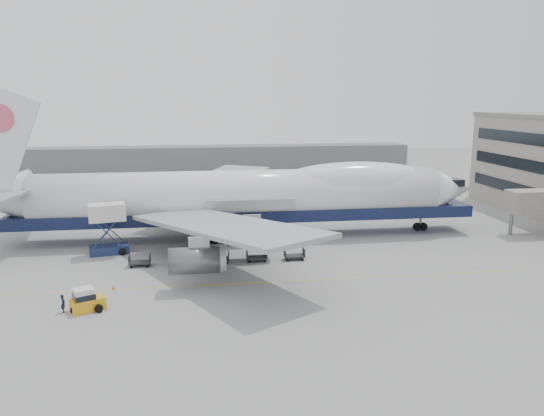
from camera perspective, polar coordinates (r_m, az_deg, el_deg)
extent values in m
plane|color=gray|center=(58.87, -2.41, -6.10)|extent=(260.00, 260.00, 0.00)
cube|color=gold|center=(53.22, -1.74, -8.05)|extent=(60.00, 0.15, 0.01)
cube|color=gray|center=(79.52, 26.92, 0.66)|extent=(9.00, 3.00, 3.00)
cylinder|color=slate|center=(77.88, 24.30, -1.57)|extent=(0.50, 0.50, 3.00)
cube|color=slate|center=(126.69, -10.18, 4.96)|extent=(110.00, 8.00, 7.00)
cylinder|color=white|center=(69.11, -3.46, 1.44)|extent=(52.00, 6.40, 6.40)
cube|color=#10183B|center=(69.70, -2.61, -0.61)|extent=(60.00, 5.76, 1.50)
cone|color=white|center=(77.06, 18.58, 1.91)|extent=(6.00, 6.40, 6.40)
ellipsoid|color=white|center=(71.78, 9.05, 3.12)|extent=(20.67, 5.78, 4.56)
cylinder|color=#D55370|center=(71.60, -27.21, 8.60)|extent=(3.40, 0.30, 3.40)
cube|color=#9EA0A3|center=(55.09, -5.32, -1.88)|extent=(20.35, 26.74, 2.26)
cube|color=#9EA0A3|center=(83.11, -6.34, 2.71)|extent=(20.35, 26.74, 2.26)
cylinder|color=#595B60|center=(88.09, -8.36, 1.72)|extent=(4.80, 2.60, 2.60)
cylinder|color=#595B60|center=(79.43, -4.03, 0.72)|extent=(4.80, 2.60, 2.60)
cylinder|color=#595B60|center=(59.98, -2.62, -2.88)|extent=(4.80, 2.60, 2.60)
cylinder|color=#595B60|center=(51.07, -8.37, -5.61)|extent=(4.80, 2.60, 2.60)
cylinder|color=slate|center=(76.21, 15.67, -1.43)|extent=(0.36, 0.36, 2.50)
cylinder|color=black|center=(76.36, 15.64, -1.94)|extent=(1.10, 0.45, 1.10)
cylinder|color=slate|center=(66.96, -5.76, -2.83)|extent=(0.36, 0.36, 2.50)
cylinder|color=black|center=(67.14, -5.74, -3.41)|extent=(1.10, 0.45, 1.10)
cylinder|color=slate|center=(72.78, -5.97, -1.66)|extent=(0.36, 0.36, 2.50)
cylinder|color=black|center=(72.94, -5.95, -2.19)|extent=(1.10, 0.45, 1.10)
cube|color=navy|center=(65.65, -17.10, -4.28)|extent=(4.84, 3.03, 0.99)
cube|color=silver|center=(64.59, -17.34, -0.44)|extent=(4.53, 3.13, 1.98)
cube|color=navy|center=(64.12, -17.36, -2.54)|extent=(3.17, 0.78, 3.56)
cube|color=navy|center=(66.02, -17.09, -2.13)|extent=(3.17, 0.78, 3.56)
cube|color=slate|center=(65.98, -17.15, -0.18)|extent=(2.33, 1.50, 0.15)
cylinder|color=black|center=(65.10, -18.63, -4.60)|extent=(0.81, 0.31, 0.81)
cylinder|color=black|center=(66.80, -18.36, -4.17)|extent=(0.81, 0.31, 0.81)
cylinder|color=black|center=(64.58, -15.79, -4.55)|extent=(0.81, 0.31, 0.81)
cylinder|color=black|center=(66.29, -15.60, -4.12)|extent=(0.81, 0.31, 0.81)
cube|color=#F0A716|center=(49.21, -19.18, -9.74)|extent=(3.15, 2.52, 1.09)
cube|color=silver|center=(48.80, -19.60, -8.71)|extent=(2.03, 1.93, 0.99)
cube|color=black|center=(48.87, -19.59, -8.92)|extent=(2.16, 2.06, 0.50)
cylinder|color=black|center=(48.90, -20.47, -10.22)|extent=(0.70, 0.30, 0.70)
cylinder|color=black|center=(50.07, -20.16, -9.68)|extent=(0.70, 0.30, 0.70)
cylinder|color=black|center=(48.50, -18.14, -10.24)|extent=(0.70, 0.30, 0.70)
cylinder|color=black|center=(49.69, -17.89, -9.69)|extent=(0.70, 0.30, 0.70)
imported|color=black|center=(49.37, -21.55, -9.52)|extent=(0.52, 0.67, 1.62)
cone|color=orange|center=(53.59, -16.69, -8.14)|extent=(0.33, 0.33, 0.51)
cube|color=orange|center=(53.67, -16.68, -8.38)|extent=(0.34, 0.34, 0.03)
cube|color=#2D2D30|center=(59.87, -14.03, -5.69)|extent=(2.30, 1.35, 0.18)
cube|color=#2D2D30|center=(59.88, -15.10, -5.35)|extent=(0.08, 1.35, 0.90)
cube|color=#2D2D30|center=(59.65, -13.00, -5.31)|extent=(0.08, 1.35, 0.90)
cylinder|color=black|center=(59.53, -14.89, -6.14)|extent=(0.30, 0.12, 0.30)
cylinder|color=black|center=(60.58, -14.77, -5.82)|extent=(0.30, 0.12, 0.30)
cylinder|color=black|center=(59.35, -13.25, -6.11)|extent=(0.30, 0.12, 0.30)
cylinder|color=black|center=(60.40, -13.16, -5.80)|extent=(0.30, 0.12, 0.30)
cube|color=#2D2D30|center=(59.56, -9.91, -5.60)|extent=(2.30, 1.35, 0.18)
cube|color=#2D2D30|center=(59.50, -10.99, -5.26)|extent=(0.08, 1.35, 0.90)
cube|color=#2D2D30|center=(59.42, -8.86, -5.21)|extent=(0.08, 1.35, 0.90)
cylinder|color=black|center=(59.16, -10.74, -6.06)|extent=(0.30, 0.12, 0.30)
cylinder|color=black|center=(60.21, -10.70, -5.74)|extent=(0.30, 0.12, 0.30)
cylinder|color=black|center=(59.10, -9.09, -6.02)|extent=(0.30, 0.12, 0.30)
cylinder|color=black|center=(60.15, -9.07, -5.70)|extent=(0.30, 0.12, 0.30)
cube|color=#2D2D30|center=(59.56, -5.76, -5.48)|extent=(2.30, 1.35, 0.18)
cube|color=#2D2D30|center=(59.42, -6.84, -5.15)|extent=(0.08, 1.35, 0.90)
cube|color=#2D2D30|center=(59.50, -4.71, -5.08)|extent=(0.08, 1.35, 0.90)
cylinder|color=black|center=(59.10, -6.56, -5.94)|extent=(0.30, 0.12, 0.30)
cylinder|color=black|center=(60.15, -6.59, -5.63)|extent=(0.30, 0.12, 0.30)
cylinder|color=black|center=(59.17, -4.91, -5.89)|extent=(0.30, 0.12, 0.30)
cylinder|color=black|center=(60.21, -4.97, -5.58)|extent=(0.30, 0.12, 0.30)
cube|color=#2D2D30|center=(59.87, -1.64, -5.34)|extent=(2.30, 1.35, 0.18)
cube|color=#2D2D30|center=(59.65, -2.70, -5.01)|extent=(0.08, 1.35, 0.90)
cube|color=#2D2D30|center=(59.89, -0.60, -4.93)|extent=(0.08, 1.35, 0.90)
cylinder|color=black|center=(59.35, -2.40, -5.80)|extent=(0.30, 0.12, 0.30)
cylinder|color=black|center=(60.40, -2.51, -5.49)|extent=(0.30, 0.12, 0.30)
cylinder|color=black|center=(59.54, -0.76, -5.73)|extent=(0.30, 0.12, 0.30)
cylinder|color=black|center=(60.58, -0.90, -5.42)|extent=(0.30, 0.12, 0.30)
cube|color=#2D2D30|center=(60.49, 2.41, -5.16)|extent=(2.30, 1.35, 0.18)
cube|color=#2D2D30|center=(60.18, 1.38, -4.85)|extent=(0.08, 1.35, 0.90)
cube|color=#2D2D30|center=(60.58, 3.44, -4.75)|extent=(0.08, 1.35, 0.90)
cylinder|color=black|center=(59.91, 1.70, -5.63)|extent=(0.30, 0.12, 0.30)
cylinder|color=black|center=(60.95, 1.53, -5.32)|extent=(0.30, 0.12, 0.30)
cylinder|color=black|center=(60.22, 3.31, -5.55)|extent=(0.30, 0.12, 0.30)
cylinder|color=black|center=(61.25, 3.10, -5.25)|extent=(0.30, 0.12, 0.30)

